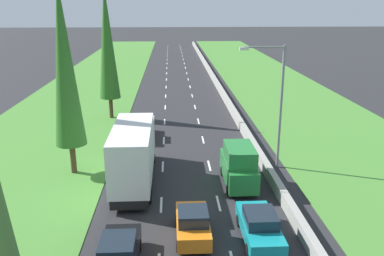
{
  "coord_description": "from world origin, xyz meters",
  "views": [
    {
      "loc": [
        -1.05,
        -1.16,
        11.72
      ],
      "look_at": [
        0.88,
        35.19,
        0.45
      ],
      "focal_mm": 37.87,
      "sensor_mm": 36.0,
      "label": 1
    }
  ],
  "objects_px": {
    "green_van_right_lane": "(239,165)",
    "black_sedan_left_lane": "(118,255)",
    "yellow_sedan_left_lane": "(142,129)",
    "poplar_tree_second": "(64,64)",
    "orange_hatchback_centre_lane": "(193,224)",
    "poplar_tree_third": "(107,42)",
    "white_box_truck_left_lane": "(134,152)",
    "street_light_mast": "(277,99)",
    "teal_sedan_right_lane": "(260,226)"
  },
  "relations": [
    {
      "from": "poplar_tree_second",
      "to": "orange_hatchback_centre_lane",
      "type": "bearing_deg",
      "value": -47.92
    },
    {
      "from": "green_van_right_lane",
      "to": "yellow_sedan_left_lane",
      "type": "relative_size",
      "value": 1.09
    },
    {
      "from": "orange_hatchback_centre_lane",
      "to": "street_light_mast",
      "type": "distance_m",
      "value": 12.08
    },
    {
      "from": "teal_sedan_right_lane",
      "to": "orange_hatchback_centre_lane",
      "type": "xyz_separation_m",
      "value": [
        -3.41,
        0.34,
        0.02
      ]
    },
    {
      "from": "black_sedan_left_lane",
      "to": "yellow_sedan_left_lane",
      "type": "bearing_deg",
      "value": 90.5
    },
    {
      "from": "street_light_mast",
      "to": "teal_sedan_right_lane",
      "type": "bearing_deg",
      "value": -107.69
    },
    {
      "from": "orange_hatchback_centre_lane",
      "to": "white_box_truck_left_lane",
      "type": "bearing_deg",
      "value": 116.61
    },
    {
      "from": "orange_hatchback_centre_lane",
      "to": "green_van_right_lane",
      "type": "relative_size",
      "value": 0.8
    },
    {
      "from": "black_sedan_left_lane",
      "to": "orange_hatchback_centre_lane",
      "type": "bearing_deg",
      "value": 34.94
    },
    {
      "from": "green_van_right_lane",
      "to": "street_light_mast",
      "type": "height_order",
      "value": "street_light_mast"
    },
    {
      "from": "orange_hatchback_centre_lane",
      "to": "yellow_sedan_left_lane",
      "type": "height_order",
      "value": "orange_hatchback_centre_lane"
    },
    {
      "from": "green_van_right_lane",
      "to": "poplar_tree_second",
      "type": "distance_m",
      "value": 13.44
    },
    {
      "from": "teal_sedan_right_lane",
      "to": "poplar_tree_third",
      "type": "relative_size",
      "value": 0.33
    },
    {
      "from": "poplar_tree_second",
      "to": "poplar_tree_third",
      "type": "relative_size",
      "value": 0.98
    },
    {
      "from": "white_box_truck_left_lane",
      "to": "orange_hatchback_centre_lane",
      "type": "height_order",
      "value": "white_box_truck_left_lane"
    },
    {
      "from": "black_sedan_left_lane",
      "to": "poplar_tree_third",
      "type": "height_order",
      "value": "poplar_tree_third"
    },
    {
      "from": "green_van_right_lane",
      "to": "poplar_tree_third",
      "type": "xyz_separation_m",
      "value": [
        -10.8,
        17.25,
        6.56
      ]
    },
    {
      "from": "poplar_tree_second",
      "to": "black_sedan_left_lane",
      "type": "bearing_deg",
      "value": -68.19
    },
    {
      "from": "teal_sedan_right_lane",
      "to": "poplar_tree_second",
      "type": "bearing_deg",
      "value": 141.05
    },
    {
      "from": "yellow_sedan_left_lane",
      "to": "poplar_tree_second",
      "type": "bearing_deg",
      "value": -119.69
    },
    {
      "from": "black_sedan_left_lane",
      "to": "green_van_right_lane",
      "type": "xyz_separation_m",
      "value": [
        6.93,
        8.75,
        0.59
      ]
    },
    {
      "from": "black_sedan_left_lane",
      "to": "street_light_mast",
      "type": "height_order",
      "value": "street_light_mast"
    },
    {
      "from": "teal_sedan_right_lane",
      "to": "poplar_tree_second",
      "type": "relative_size",
      "value": 0.33
    },
    {
      "from": "teal_sedan_right_lane",
      "to": "black_sedan_left_lane",
      "type": "bearing_deg",
      "value": -163.03
    },
    {
      "from": "orange_hatchback_centre_lane",
      "to": "yellow_sedan_left_lane",
      "type": "relative_size",
      "value": 0.87
    },
    {
      "from": "street_light_mast",
      "to": "poplar_tree_second",
      "type": "bearing_deg",
      "value": -178.91
    },
    {
      "from": "white_box_truck_left_lane",
      "to": "poplar_tree_third",
      "type": "relative_size",
      "value": 0.68
    },
    {
      "from": "orange_hatchback_centre_lane",
      "to": "poplar_tree_second",
      "type": "distance_m",
      "value": 13.94
    },
    {
      "from": "black_sedan_left_lane",
      "to": "green_van_right_lane",
      "type": "distance_m",
      "value": 11.17
    },
    {
      "from": "yellow_sedan_left_lane",
      "to": "poplar_tree_second",
      "type": "relative_size",
      "value": 0.33
    },
    {
      "from": "poplar_tree_second",
      "to": "street_light_mast",
      "type": "distance_m",
      "value": 14.77
    },
    {
      "from": "teal_sedan_right_lane",
      "to": "poplar_tree_second",
      "type": "distance_m",
      "value": 16.36
    },
    {
      "from": "black_sedan_left_lane",
      "to": "white_box_truck_left_lane",
      "type": "height_order",
      "value": "white_box_truck_left_lane"
    },
    {
      "from": "white_box_truck_left_lane",
      "to": "street_light_mast",
      "type": "relative_size",
      "value": 1.04
    },
    {
      "from": "black_sedan_left_lane",
      "to": "green_van_right_lane",
      "type": "bearing_deg",
      "value": 51.62
    },
    {
      "from": "green_van_right_lane",
      "to": "black_sedan_left_lane",
      "type": "bearing_deg",
      "value": -128.38
    },
    {
      "from": "teal_sedan_right_lane",
      "to": "yellow_sedan_left_lane",
      "type": "height_order",
      "value": "same"
    },
    {
      "from": "white_box_truck_left_lane",
      "to": "yellow_sedan_left_lane",
      "type": "height_order",
      "value": "white_box_truck_left_lane"
    },
    {
      "from": "black_sedan_left_lane",
      "to": "yellow_sedan_left_lane",
      "type": "height_order",
      "value": "same"
    },
    {
      "from": "white_box_truck_left_lane",
      "to": "poplar_tree_third",
      "type": "distance_m",
      "value": 17.88
    },
    {
      "from": "white_box_truck_left_lane",
      "to": "poplar_tree_third",
      "type": "bearing_deg",
      "value": 103.12
    },
    {
      "from": "orange_hatchback_centre_lane",
      "to": "poplar_tree_third",
      "type": "bearing_deg",
      "value": 107.41
    },
    {
      "from": "black_sedan_left_lane",
      "to": "white_box_truck_left_lane",
      "type": "bearing_deg",
      "value": 90.15
    },
    {
      "from": "orange_hatchback_centre_lane",
      "to": "poplar_tree_third",
      "type": "relative_size",
      "value": 0.28
    },
    {
      "from": "orange_hatchback_centre_lane",
      "to": "yellow_sedan_left_lane",
      "type": "bearing_deg",
      "value": 102.48
    },
    {
      "from": "poplar_tree_third",
      "to": "green_van_right_lane",
      "type": "bearing_deg",
      "value": -57.96
    },
    {
      "from": "black_sedan_left_lane",
      "to": "poplar_tree_third",
      "type": "distance_m",
      "value": 27.24
    },
    {
      "from": "poplar_tree_third",
      "to": "poplar_tree_second",
      "type": "bearing_deg",
      "value": -92.71
    },
    {
      "from": "yellow_sedan_left_lane",
      "to": "green_van_right_lane",
      "type": "bearing_deg",
      "value": -55.55
    },
    {
      "from": "orange_hatchback_centre_lane",
      "to": "yellow_sedan_left_lane",
      "type": "xyz_separation_m",
      "value": [
        -3.68,
        16.64,
        -0.02
      ]
    }
  ]
}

